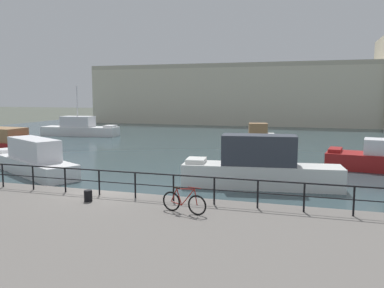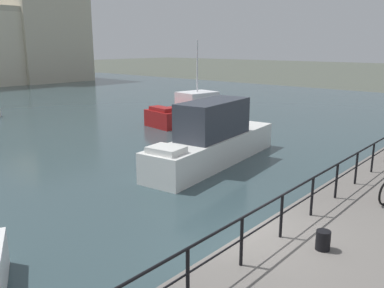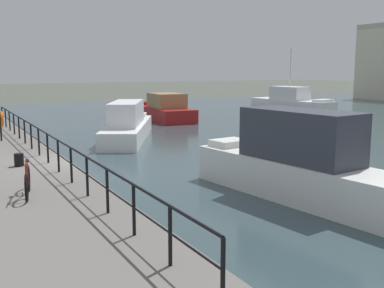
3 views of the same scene
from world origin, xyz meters
The scene contains 12 objects.
ground_plane centered at (0.00, 0.00, 0.00)m, with size 240.00×240.00×0.00m, color #4C5147.
water_basin centered at (0.00, 30.20, 0.01)m, with size 80.00×60.00×0.01m, color #33474C.
harbor_building centered at (5.34, 52.60, 5.18)m, with size 57.59×13.01×13.81m.
moored_red_daysailer centered at (-8.37, 5.50, 0.87)m, with size 8.93×6.07×2.24m.
moored_green_narrowboat centered at (-16.70, 11.83, 0.84)m, with size 7.60×3.19×2.17m.
moored_white_yacht centered at (12.94, 12.85, 0.77)m, with size 6.94×3.46×5.51m.
moored_blue_motorboat centered at (5.96, 5.79, 1.11)m, with size 8.54×2.82×2.83m.
moored_harbor_tender centered at (2.73, 25.74, 0.71)m, with size 5.60×2.99×2.02m.
moored_small_launch centered at (-18.52, 26.61, 0.89)m, with size 9.59×3.18×6.06m.
quay_railing centered at (-0.71, -0.75, 1.51)m, with size 24.81×0.07×1.08m.
parked_bicycle centered at (4.30, -2.13, 1.16)m, with size 1.74×0.42×0.98m.
mooring_bollard centered at (0.20, -1.75, 0.99)m, with size 0.32×0.32×0.44m, color black.
Camera 1 is at (8.49, -14.89, 4.93)m, focal length 36.49 mm.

